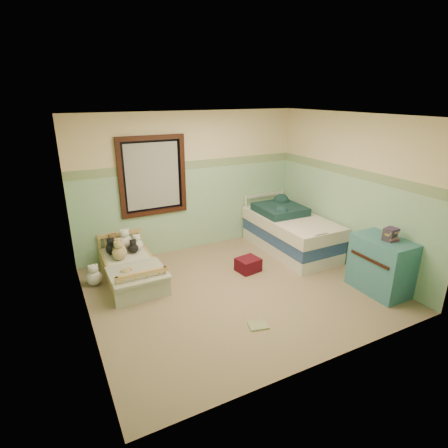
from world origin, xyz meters
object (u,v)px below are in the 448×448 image
dresser (381,265)px  plush_floor_cream (94,278)px  toddler_bed_frame (131,273)px  twin_bed_frame (290,245)px  plush_floor_tan (128,284)px  red_pillow (248,265)px  floor_book (258,325)px

dresser → plush_floor_cream: bearing=150.7°
toddler_bed_frame → twin_bed_frame: size_ratio=0.79×
plush_floor_tan → red_pillow: (1.93, -0.23, -0.02)m
toddler_bed_frame → plush_floor_cream: 0.55m
dresser → twin_bed_frame: bearing=98.9°
twin_bed_frame → toddler_bed_frame: bearing=175.2°
toddler_bed_frame → floor_book: size_ratio=6.12×
toddler_bed_frame → floor_book: (1.12, -1.97, -0.08)m
toddler_bed_frame → dresser: dresser is taller
red_pillow → floor_book: bearing=-115.9°
plush_floor_tan → red_pillow: size_ratio=0.73×
plush_floor_tan → dresser: size_ratio=0.31×
toddler_bed_frame → twin_bed_frame: bearing=-4.8°
red_pillow → floor_book: (-0.66, -1.37, -0.10)m
dresser → red_pillow: dresser is taller
floor_book → twin_bed_frame: bearing=57.9°
dresser → floor_book: dresser is taller
toddler_bed_frame → dresser: (3.19, -2.03, 0.32)m
plush_floor_cream → twin_bed_frame: 3.47m
toddler_bed_frame → plush_floor_cream: (-0.55, 0.07, 0.02)m
plush_floor_cream → red_pillow: size_ratio=0.65×
toddler_bed_frame → twin_bed_frame: twin_bed_frame is taller
dresser → floor_book: 2.10m
plush_floor_tan → twin_bed_frame: (3.04, 0.13, -0.02)m
twin_bed_frame → floor_book: (-1.78, -1.73, -0.10)m
plush_floor_tan → red_pillow: 1.94m
red_pillow → floor_book: 1.52m
plush_floor_tan → red_pillow: bearing=-6.8°
plush_floor_cream → plush_floor_tan: 0.60m
floor_book → plush_floor_tan: bearing=142.1°
plush_floor_cream → floor_book: 2.64m
dresser → red_pillow: (-1.40, 1.42, -0.30)m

